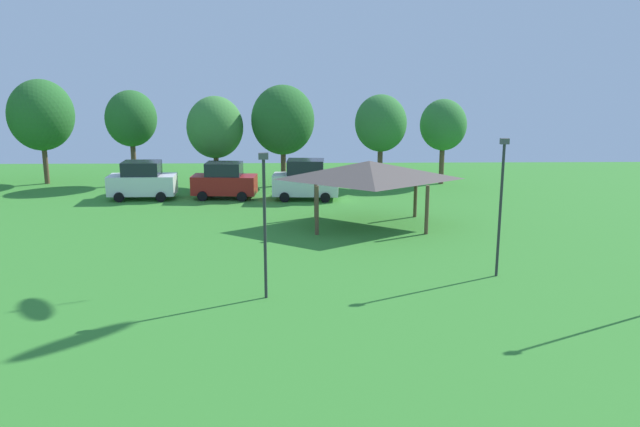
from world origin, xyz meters
TOP-DOWN VIEW (x-y plane):
  - parked_car_leftmost at (-9.67, 45.46)m, footprint 4.31×2.11m
  - parked_car_second_from_left at (-4.36, 45.50)m, footprint 4.25×2.17m
  - parked_car_third_from_left at (0.95, 45.11)m, footprint 4.31×2.16m
  - park_pavilion at (4.41, 38.28)m, footprint 7.45×4.93m
  - light_post_0 at (9.11, 29.48)m, footprint 0.36×0.20m
  - light_post_2 at (-0.59, 27.02)m, footprint 0.36×0.20m
  - treeline_tree_1 at (-17.92, 50.97)m, footprint 4.61×4.61m
  - treeline_tree_2 at (-11.44, 50.55)m, footprint 3.62×3.62m
  - treeline_tree_3 at (-5.37, 49.46)m, footprint 3.93×3.93m
  - treeline_tree_4 at (-0.65, 49.93)m, footprint 4.45×4.45m
  - treeline_tree_5 at (6.21, 49.40)m, footprint 3.62×3.62m
  - treeline_tree_6 at (10.80, 50.37)m, footprint 3.33×3.33m

SIDE VIEW (x-z plane):
  - parked_car_second_from_left at x=-4.36m, z-range -0.02..2.36m
  - parked_car_leftmost at x=-9.67m, z-range -0.03..2.45m
  - parked_car_third_from_left at x=0.95m, z-range -0.04..2.57m
  - park_pavilion at x=4.41m, z-range 1.28..4.88m
  - light_post_2 at x=-0.59m, z-range 0.39..6.08m
  - light_post_0 at x=9.11m, z-range 0.40..6.30m
  - treeline_tree_3 at x=-5.37m, z-range 1.02..7.42m
  - treeline_tree_6 at x=10.80m, z-range 1.20..7.30m
  - treeline_tree_5 at x=6.21m, z-range 1.23..7.73m
  - treeline_tree_4 at x=-0.65m, z-range 1.11..8.25m
  - treeline_tree_2 at x=-11.44m, z-range 1.36..8.10m
  - treeline_tree_1 at x=-17.92m, z-range 1.20..8.71m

